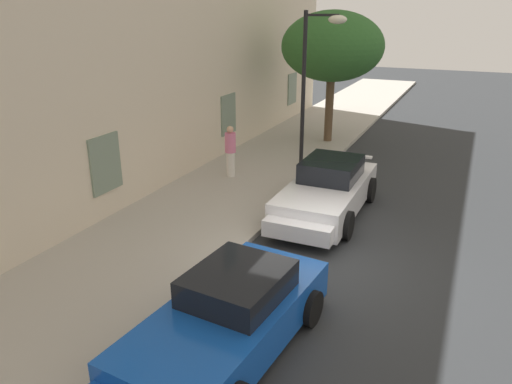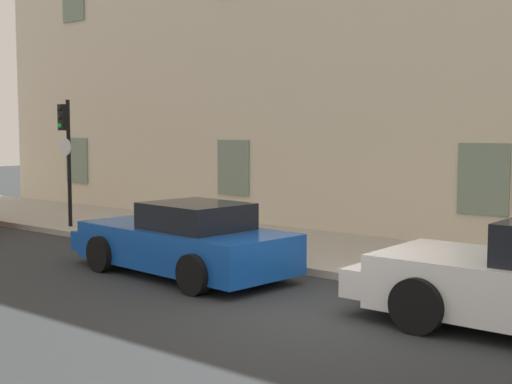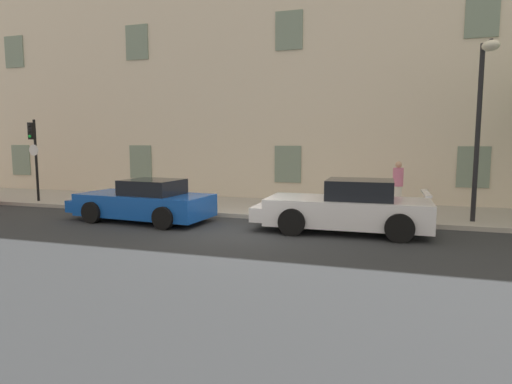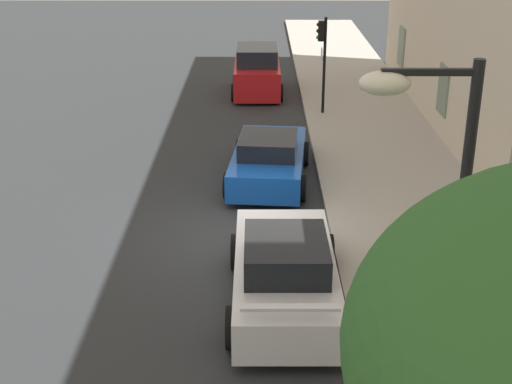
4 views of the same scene
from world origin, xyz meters
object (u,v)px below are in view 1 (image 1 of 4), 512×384
at_px(sportscar_red_lead, 223,324).
at_px(pedestrian_admiring, 230,151).
at_px(street_lamp, 317,61).
at_px(sportscar_yellow_flank, 326,193).
at_px(tree_near_kerb, 332,47).

relative_size(sportscar_red_lead, pedestrian_admiring, 2.81).
distance_m(street_lamp, pedestrian_admiring, 4.09).
xyz_separation_m(sportscar_red_lead, sportscar_yellow_flank, (6.31, 0.20, 0.06)).
bearing_deg(pedestrian_admiring, tree_near_kerb, -15.05).
distance_m(sportscar_yellow_flank, pedestrian_admiring, 4.04).
xyz_separation_m(sportscar_red_lead, pedestrian_admiring, (7.86, 3.90, 0.42)).
relative_size(tree_near_kerb, street_lamp, 1.00).
relative_size(sportscar_yellow_flank, tree_near_kerb, 0.93).
distance_m(sportscar_yellow_flank, street_lamp, 5.07).
xyz_separation_m(sportscar_yellow_flank, pedestrian_admiring, (1.55, 3.71, 0.35)).
bearing_deg(pedestrian_admiring, sportscar_yellow_flank, -112.69).
xyz_separation_m(tree_near_kerb, pedestrian_admiring, (-5.86, 1.57, -2.94)).
height_order(tree_near_kerb, street_lamp, tree_near_kerb).
bearing_deg(street_lamp, sportscar_yellow_flank, -157.05).
relative_size(sportscar_red_lead, street_lamp, 0.92).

